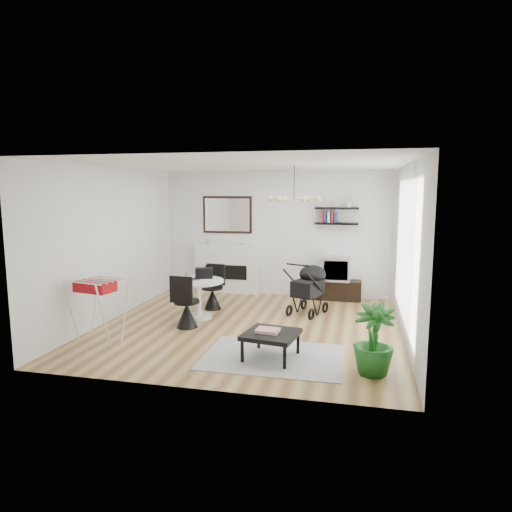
% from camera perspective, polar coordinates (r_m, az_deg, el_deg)
% --- Properties ---
extents(floor, '(5.00, 5.00, 0.00)m').
position_cam_1_polar(floor, '(7.82, -0.89, -8.83)').
color(floor, brown).
rests_on(floor, ground).
extents(ceiling, '(5.00, 5.00, 0.00)m').
position_cam_1_polar(ceiling, '(7.48, -0.94, 11.35)').
color(ceiling, white).
rests_on(ceiling, wall_back).
extents(wall_back, '(5.00, 0.00, 5.00)m').
position_cam_1_polar(wall_back, '(9.96, 2.52, 2.81)').
color(wall_back, white).
rests_on(wall_back, floor).
extents(wall_left, '(0.00, 5.00, 5.00)m').
position_cam_1_polar(wall_left, '(8.48, -17.56, 1.46)').
color(wall_left, white).
rests_on(wall_left, floor).
extents(wall_right, '(0.00, 5.00, 5.00)m').
position_cam_1_polar(wall_right, '(7.35, 18.37, 0.43)').
color(wall_right, white).
rests_on(wall_right, floor).
extents(sheer_curtain, '(0.04, 3.60, 2.60)m').
position_cam_1_polar(sheer_curtain, '(7.54, 17.48, 0.66)').
color(sheer_curtain, white).
rests_on(sheer_curtain, wall_right).
extents(fireplace, '(1.50, 0.17, 2.16)m').
position_cam_1_polar(fireplace, '(10.23, -3.65, -0.81)').
color(fireplace, white).
rests_on(fireplace, floor).
extents(shelf_lower, '(0.90, 0.25, 0.04)m').
position_cam_1_polar(shelf_lower, '(9.66, 10.02, 4.01)').
color(shelf_lower, black).
rests_on(shelf_lower, wall_back).
extents(shelf_upper, '(0.90, 0.25, 0.04)m').
position_cam_1_polar(shelf_upper, '(9.64, 10.07, 5.90)').
color(shelf_upper, black).
rests_on(shelf_upper, wall_back).
extents(pendant_lamp, '(0.90, 0.90, 0.10)m').
position_cam_1_polar(pendant_lamp, '(7.63, 4.77, 7.13)').
color(pendant_lamp, tan).
rests_on(pendant_lamp, ceiling).
extents(tv_console, '(1.10, 0.39, 0.41)m').
position_cam_1_polar(tv_console, '(9.79, 9.79, -4.18)').
color(tv_console, black).
rests_on(tv_console, floor).
extents(crt_tv, '(0.57, 0.50, 0.50)m').
position_cam_1_polar(crt_tv, '(9.70, 10.02, -1.56)').
color(crt_tv, '#AFAFB1').
rests_on(crt_tv, tv_console).
extents(dining_table, '(0.95, 0.95, 0.70)m').
position_cam_1_polar(dining_table, '(8.29, -7.32, -4.62)').
color(dining_table, white).
rests_on(dining_table, floor).
extents(laptop, '(0.34, 0.25, 0.02)m').
position_cam_1_polar(laptop, '(8.23, -8.10, -2.96)').
color(laptop, black).
rests_on(laptop, dining_table).
extents(black_bag, '(0.35, 0.27, 0.19)m').
position_cam_1_polar(black_bag, '(8.40, -6.51, -2.13)').
color(black_bag, black).
rests_on(black_bag, dining_table).
extents(newspaper, '(0.43, 0.38, 0.01)m').
position_cam_1_polar(newspaper, '(8.09, -6.29, -3.17)').
color(newspaper, silver).
rests_on(newspaper, dining_table).
extents(drinking_glass, '(0.05, 0.05, 0.09)m').
position_cam_1_polar(drinking_glass, '(8.49, -8.68, -2.39)').
color(drinking_glass, white).
rests_on(drinking_glass, dining_table).
extents(chair_far, '(0.41, 0.43, 0.86)m').
position_cam_1_polar(chair_far, '(8.92, -5.42, -4.89)').
color(chair_far, black).
rests_on(chair_far, floor).
extents(chair_near, '(0.43, 0.45, 0.91)m').
position_cam_1_polar(chair_near, '(7.78, -8.71, -6.81)').
color(chair_near, black).
rests_on(chair_near, floor).
extents(drying_rack, '(0.76, 0.73, 0.98)m').
position_cam_1_polar(drying_rack, '(7.32, -19.05, -6.28)').
color(drying_rack, white).
rests_on(drying_rack, floor).
extents(stroller, '(0.76, 0.92, 1.01)m').
position_cam_1_polar(stroller, '(8.59, 6.65, -4.31)').
color(stroller, black).
rests_on(stroller, floor).
extents(rug, '(1.92, 1.39, 0.01)m').
position_cam_1_polar(rug, '(6.47, 2.18, -12.49)').
color(rug, '#A9A9A9').
rests_on(rug, floor).
extents(coffee_table, '(0.80, 0.80, 0.36)m').
position_cam_1_polar(coffee_table, '(6.33, 1.88, -9.86)').
color(coffee_table, black).
rests_on(coffee_table, rug).
extents(magazines, '(0.33, 0.27, 0.04)m').
position_cam_1_polar(magazines, '(6.32, 1.47, -9.30)').
color(magazines, '#B6452D').
rests_on(magazines, coffee_table).
extents(potted_plant, '(0.52, 0.52, 0.90)m').
position_cam_1_polar(potted_plant, '(5.96, 14.48, -10.12)').
color(potted_plant, '#195719').
rests_on(potted_plant, floor).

